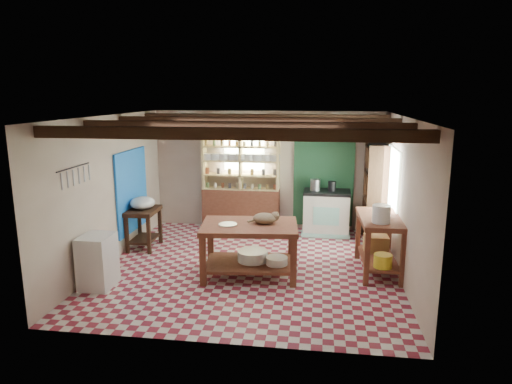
# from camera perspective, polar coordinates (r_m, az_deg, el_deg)

# --- Properties ---
(floor) EXTENTS (5.00, 5.00, 0.02)m
(floor) POSITION_cam_1_polar(r_m,az_deg,el_deg) (8.05, -0.78, -9.45)
(floor) COLOR maroon
(floor) RESTS_ON ground
(ceiling) EXTENTS (5.00, 5.00, 0.02)m
(ceiling) POSITION_cam_1_polar(r_m,az_deg,el_deg) (7.49, -0.84, 9.43)
(ceiling) COLOR #48484D
(ceiling) RESTS_ON wall_back
(wall_back) EXTENTS (5.00, 0.04, 2.60)m
(wall_back) POSITION_cam_1_polar(r_m,az_deg,el_deg) (10.10, 1.36, 2.73)
(wall_back) COLOR #BEAA99
(wall_back) RESTS_ON floor
(wall_front) EXTENTS (5.00, 0.04, 2.60)m
(wall_front) POSITION_cam_1_polar(r_m,az_deg,el_deg) (5.30, -4.96, -6.14)
(wall_front) COLOR #BEAA99
(wall_front) RESTS_ON floor
(wall_left) EXTENTS (0.04, 5.00, 2.60)m
(wall_left) POSITION_cam_1_polar(r_m,az_deg,el_deg) (8.41, -17.89, 0.21)
(wall_left) COLOR #BEAA99
(wall_left) RESTS_ON floor
(wall_right) EXTENTS (0.04, 5.00, 2.60)m
(wall_right) POSITION_cam_1_polar(r_m,az_deg,el_deg) (7.70, 17.90, -0.86)
(wall_right) COLOR #BEAA99
(wall_right) RESTS_ON floor
(ceiling_beams) EXTENTS (5.00, 3.80, 0.15)m
(ceiling_beams) POSITION_cam_1_polar(r_m,az_deg,el_deg) (7.50, -0.84, 8.51)
(ceiling_beams) COLOR #361F13
(ceiling_beams) RESTS_ON ceiling
(blue_wall_patch) EXTENTS (0.04, 1.40, 1.60)m
(blue_wall_patch) POSITION_cam_1_polar(r_m,az_deg,el_deg) (9.24, -15.24, 0.14)
(blue_wall_patch) COLOR blue
(blue_wall_patch) RESTS_ON wall_left
(green_wall_patch) EXTENTS (1.30, 0.04, 2.30)m
(green_wall_patch) POSITION_cam_1_polar(r_m,az_deg,el_deg) (10.02, 8.46, 2.23)
(green_wall_patch) COLOR #1B4528
(green_wall_patch) RESTS_ON wall_back
(window_back) EXTENTS (0.90, 0.02, 0.80)m
(window_back) POSITION_cam_1_polar(r_m,az_deg,el_deg) (10.09, -1.48, 5.02)
(window_back) COLOR silver
(window_back) RESTS_ON wall_back
(window_right) EXTENTS (0.02, 1.30, 1.20)m
(window_right) POSITION_cam_1_polar(r_m,az_deg,el_deg) (8.64, 16.72, 1.27)
(window_right) COLOR silver
(window_right) RESTS_ON wall_right
(utensil_rail) EXTENTS (0.06, 0.90, 0.28)m
(utensil_rail) POSITION_cam_1_polar(r_m,az_deg,el_deg) (7.26, -21.78, 1.95)
(utensil_rail) COLOR black
(utensil_rail) RESTS_ON wall_left
(pot_rack) EXTENTS (0.86, 0.12, 0.36)m
(pot_rack) POSITION_cam_1_polar(r_m,az_deg,el_deg) (9.48, 8.65, 7.33)
(pot_rack) COLOR black
(pot_rack) RESTS_ON ceiling
(shelving_unit) EXTENTS (1.70, 0.34, 2.20)m
(shelving_unit) POSITION_cam_1_polar(r_m,az_deg,el_deg) (10.03, -1.90, 1.50)
(shelving_unit) COLOR #DEC380
(shelving_unit) RESTS_ON floor
(tall_rack) EXTENTS (0.40, 0.86, 2.00)m
(tall_rack) POSITION_cam_1_polar(r_m,az_deg,el_deg) (9.47, 14.67, -0.16)
(tall_rack) COLOR #361F13
(tall_rack) RESTS_ON floor
(work_table) EXTENTS (1.65, 1.19, 0.88)m
(work_table) POSITION_cam_1_polar(r_m,az_deg,el_deg) (7.58, -0.82, -7.24)
(work_table) COLOR brown
(work_table) RESTS_ON floor
(stove) EXTENTS (0.99, 0.68, 0.95)m
(stove) POSITION_cam_1_polar(r_m,az_deg,el_deg) (9.87, 8.78, -2.54)
(stove) COLOR beige
(stove) RESTS_ON floor
(prep_table) EXTENTS (0.56, 0.79, 0.79)m
(prep_table) POSITION_cam_1_polar(r_m,az_deg,el_deg) (9.16, -13.83, -4.45)
(prep_table) COLOR #361F13
(prep_table) RESTS_ON floor
(white_cabinet) EXTENTS (0.46, 0.56, 0.83)m
(white_cabinet) POSITION_cam_1_polar(r_m,az_deg,el_deg) (7.57, -19.20, -8.17)
(white_cabinet) COLOR silver
(white_cabinet) RESTS_ON floor
(right_counter) EXTENTS (0.72, 1.36, 0.96)m
(right_counter) POSITION_cam_1_polar(r_m,az_deg,el_deg) (7.98, 15.10, -6.35)
(right_counter) COLOR brown
(right_counter) RESTS_ON floor
(cat) EXTENTS (0.46, 0.39, 0.18)m
(cat) POSITION_cam_1_polar(r_m,az_deg,el_deg) (7.46, 1.11, -3.31)
(cat) COLOR #8C7051
(cat) RESTS_ON work_table
(steel_tray) EXTENTS (0.33, 0.33, 0.02)m
(steel_tray) POSITION_cam_1_polar(r_m,az_deg,el_deg) (7.42, -3.56, -4.06)
(steel_tray) COLOR #9B9BA2
(steel_tray) RESTS_ON work_table
(basin_large) EXTENTS (0.55, 0.55, 0.17)m
(basin_large) POSITION_cam_1_polar(r_m,az_deg,el_deg) (7.66, -0.42, -7.97)
(basin_large) COLOR silver
(basin_large) RESTS_ON work_table
(basin_small) EXTENTS (0.39, 0.39, 0.12)m
(basin_small) POSITION_cam_1_polar(r_m,az_deg,el_deg) (7.53, 2.60, -8.57)
(basin_small) COLOR silver
(basin_small) RESTS_ON work_table
(kettle_left) EXTENTS (0.22, 0.22, 0.24)m
(kettle_left) POSITION_cam_1_polar(r_m,az_deg,el_deg) (9.74, 7.42, 0.91)
(kettle_left) COLOR #9B9BA2
(kettle_left) RESTS_ON stove
(kettle_right) EXTENTS (0.17, 0.17, 0.21)m
(kettle_right) POSITION_cam_1_polar(r_m,az_deg,el_deg) (9.74, 9.47, 0.74)
(kettle_right) COLOR black
(kettle_right) RESTS_ON stove
(enamel_bowl) EXTENTS (0.49, 0.49, 0.24)m
(enamel_bowl) POSITION_cam_1_polar(r_m,az_deg,el_deg) (9.03, -14.00, -1.33)
(enamel_bowl) COLOR silver
(enamel_bowl) RESTS_ON prep_table
(white_bucket) EXTENTS (0.29, 0.29, 0.28)m
(white_bucket) POSITION_cam_1_polar(r_m,az_deg,el_deg) (7.47, 15.40, -2.66)
(white_bucket) COLOR silver
(white_bucket) RESTS_ON right_counter
(wicker_basket) EXTENTS (0.42, 0.34, 0.28)m
(wicker_basket) POSITION_cam_1_polar(r_m,az_deg,el_deg) (8.29, 14.75, -6.24)
(wicker_basket) COLOR olive
(wicker_basket) RESTS_ON right_counter
(yellow_tub) EXTENTS (0.30, 0.30, 0.21)m
(yellow_tub) POSITION_cam_1_polar(r_m,az_deg,el_deg) (7.60, 15.57, -8.28)
(yellow_tub) COLOR yellow
(yellow_tub) RESTS_ON right_counter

